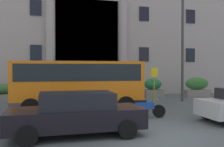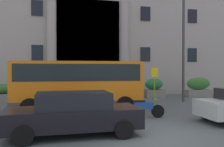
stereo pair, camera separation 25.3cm
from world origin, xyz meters
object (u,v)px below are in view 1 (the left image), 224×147
parked_sedan_second (77,113)px  lamppost_plaza_centre (183,34)px  hedge_planter_entrance_right (153,88)px  hedge_planter_far_east (197,88)px  hedge_planter_west (3,93)px  scooter_by_planter (77,111)px  orange_minibus (79,82)px  bus_stop_sign (154,81)px  motorcycle_far_end (144,108)px  hedge_planter_east (102,92)px

parked_sedan_second → lamppost_plaza_centre: lamppost_plaza_centre is taller
hedge_planter_entrance_right → parked_sedan_second: 12.31m
hedge_planter_far_east → lamppost_plaza_centre: size_ratio=0.26×
hedge_planter_far_east → lamppost_plaza_centre: bearing=-139.6°
hedge_planter_far_east → hedge_planter_west: bearing=178.0°
hedge_planter_west → parked_sedan_second: 10.76m
hedge_planter_entrance_right → scooter_by_planter: size_ratio=0.78×
orange_minibus → bus_stop_sign: size_ratio=2.83×
orange_minibus → parked_sedan_second: (-0.55, -4.73, -0.85)m
orange_minibus → scooter_by_planter: bearing=-94.6°
hedge_planter_far_east → bus_stop_sign: bearing=-149.0°
hedge_planter_entrance_right → motorcycle_far_end: hedge_planter_entrance_right is taller
hedge_planter_far_east → parked_sedan_second: bearing=-138.7°
scooter_by_planter → lamppost_plaza_centre: size_ratio=0.24×
orange_minibus → hedge_planter_east: bearing=68.4°
hedge_planter_far_east → motorcycle_far_end: size_ratio=1.09×
orange_minibus → hedge_planter_entrance_right: size_ratio=4.31×
bus_stop_sign → parked_sedan_second: 8.49m
hedge_planter_far_east → scooter_by_planter: (-10.45, -7.21, -0.32)m
hedge_planter_east → scooter_by_planter: hedge_planter_east is taller
hedge_planter_far_east → lamppost_plaza_centre: (-2.57, -2.19, 3.99)m
bus_stop_sign → scooter_by_planter: (-5.36, -4.16, -1.02)m
hedge_planter_far_east → scooter_by_planter: size_ratio=1.07×
bus_stop_sign → hedge_planter_east: (-2.81, 3.38, -0.91)m
motorcycle_far_end → bus_stop_sign: bearing=68.8°
bus_stop_sign → hedge_planter_entrance_right: 4.08m
bus_stop_sign → hedge_planter_east: bearing=129.7°
orange_minibus → motorcycle_far_end: size_ratio=3.40×
hedge_planter_east → parked_sedan_second: size_ratio=0.33×
hedge_planter_west → hedge_planter_entrance_right: (11.30, 0.16, 0.14)m
hedge_planter_entrance_right → bus_stop_sign: bearing=-112.0°
hedge_planter_east → hedge_planter_west: bearing=178.5°
motorcycle_far_end → scooter_by_planter: size_ratio=0.98×
bus_stop_sign → lamppost_plaza_centre: bearing=18.9°
bus_stop_sign → scooter_by_planter: bus_stop_sign is taller
hedge_planter_east → hedge_planter_entrance_right: hedge_planter_entrance_right is taller
motorcycle_far_end → scooter_by_planter: 3.08m
scooter_by_planter → lamppost_plaza_centre: lamppost_plaza_centre is taller
lamppost_plaza_centre → parked_sedan_second: bearing=-138.4°
parked_sedan_second → scooter_by_planter: parked_sedan_second is taller
orange_minibus → bus_stop_sign: bearing=20.3°
orange_minibus → parked_sedan_second: size_ratio=1.46×
parked_sedan_second → scooter_by_planter: 2.22m
scooter_by_planter → hedge_planter_far_east: bearing=30.6°
hedge_planter_entrance_right → hedge_planter_far_east: bearing=-10.5°
hedge_planter_west → motorcycle_far_end: (7.51, -7.60, -0.14)m
hedge_planter_entrance_right → parked_sedan_second: hedge_planter_entrance_right is taller
hedge_planter_east → lamppost_plaza_centre: (5.33, -2.52, 4.20)m
bus_stop_sign → hedge_planter_far_east: bus_stop_sign is taller
lamppost_plaza_centre → orange_minibus: bearing=-161.9°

